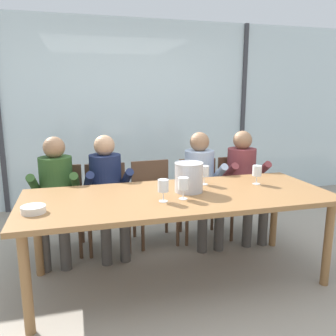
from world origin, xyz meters
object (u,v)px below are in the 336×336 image
at_px(chair_right_of_center, 199,192).
at_px(wine_glass_center_pour, 204,172).
at_px(person_pale_blue_shirt, 201,180).
at_px(person_maroon_top, 244,177).
at_px(person_olive_shirt, 56,190).
at_px(chair_near_curtain, 61,202).
at_px(tasting_bowl, 33,209).
at_px(wine_glass_near_bucket, 163,187).
at_px(dining_table, 179,202).
at_px(chair_near_window_right, 238,189).
at_px(wine_glass_by_left_taster, 183,184).
at_px(chair_center, 153,195).
at_px(chair_left_of_center, 107,199).
at_px(ice_bucket_primary, 189,177).
at_px(person_navy_polo, 107,186).
at_px(wine_glass_by_right_taster, 257,171).

distance_m(chair_right_of_center, wine_glass_center_pour, 0.78).
distance_m(person_pale_blue_shirt, person_maroon_top, 0.51).
distance_m(person_olive_shirt, person_maroon_top, 2.01).
relative_size(chair_near_curtain, tasting_bowl, 5.10).
distance_m(chair_right_of_center, wine_glass_near_bucket, 1.31).
bearing_deg(chair_near_curtain, chair_right_of_center, 3.02).
bearing_deg(person_olive_shirt, person_pale_blue_shirt, 4.50).
xyz_separation_m(dining_table, chair_near_window_right, (0.99, 0.90, -0.20)).
bearing_deg(wine_glass_by_left_taster, person_pale_blue_shirt, 61.30).
relative_size(chair_center, person_olive_shirt, 0.73).
height_order(chair_left_of_center, ice_bucket_primary, ice_bucket_primary).
height_order(chair_near_curtain, chair_near_window_right, same).
height_order(ice_bucket_primary, wine_glass_near_bucket, ice_bucket_primary).
xyz_separation_m(person_pale_blue_shirt, wine_glass_by_left_taster, (-0.50, -0.90, 0.22)).
distance_m(chair_center, person_maroon_top, 1.04).
relative_size(person_navy_polo, ice_bucket_primary, 4.69).
distance_m(chair_left_of_center, wine_glass_near_bucket, 1.17).
bearing_deg(wine_glass_center_pour, chair_near_curtain, 151.95).
bearing_deg(chair_center, chair_near_window_right, -5.11).
distance_m(chair_near_curtain, wine_glass_by_left_taster, 1.49).
bearing_deg(wine_glass_near_bucket, chair_center, 81.59).
distance_m(chair_near_window_right, person_navy_polo, 1.52).
distance_m(chair_center, tasting_bowl, 1.58).
bearing_deg(tasting_bowl, ice_bucket_primary, 10.39).
bearing_deg(dining_table, wine_glass_center_pour, 37.88).
xyz_separation_m(chair_near_curtain, person_pale_blue_shirt, (1.46, -0.15, 0.17)).
bearing_deg(ice_bucket_primary, chair_left_of_center, 126.65).
xyz_separation_m(chair_left_of_center, chair_near_window_right, (1.51, 0.00, 0.00)).
distance_m(wine_glass_near_bucket, wine_glass_by_right_taster, 1.00).
height_order(person_maroon_top, wine_glass_by_left_taster, person_maroon_top).
bearing_deg(tasting_bowl, chair_right_of_center, 33.18).
height_order(chair_right_of_center, person_olive_shirt, person_olive_shirt).
height_order(chair_center, wine_glass_near_bucket, wine_glass_near_bucket).
relative_size(person_pale_blue_shirt, wine_glass_near_bucket, 6.80).
bearing_deg(chair_right_of_center, chair_near_curtain, -174.25).
xyz_separation_m(person_olive_shirt, person_maroon_top, (2.01, -0.00, 0.00)).
bearing_deg(chair_center, chair_left_of_center, -179.30).
bearing_deg(person_maroon_top, wine_glass_center_pour, -139.74).
distance_m(dining_table, chair_near_window_right, 1.35).
relative_size(person_maroon_top, wine_glass_by_right_taster, 6.80).
xyz_separation_m(dining_table, person_maroon_top, (1.00, 0.78, -0.03)).
xyz_separation_m(person_navy_polo, tasting_bowl, (-0.60, -0.94, 0.12)).
relative_size(ice_bucket_primary, wine_glass_near_bucket, 1.45).
distance_m(wine_glass_by_left_taster, wine_glass_by_right_taster, 0.83).
bearing_deg(chair_near_curtain, person_maroon_top, -0.16).
distance_m(chair_left_of_center, person_navy_polo, 0.21).
distance_m(ice_bucket_primary, wine_glass_by_right_taster, 0.69).
xyz_separation_m(chair_near_curtain, person_maroon_top, (1.97, -0.15, 0.17)).
height_order(chair_center, person_navy_polo, person_navy_polo).
distance_m(chair_near_window_right, tasting_bowl, 2.38).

